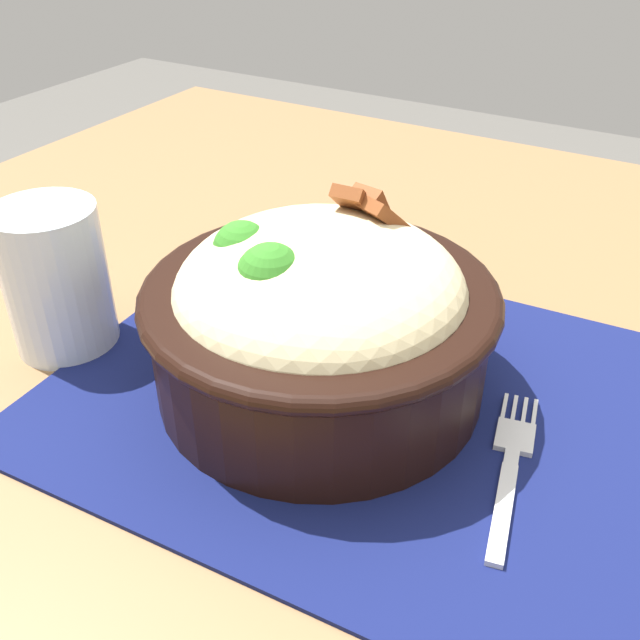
{
  "coord_description": "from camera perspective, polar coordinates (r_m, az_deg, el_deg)",
  "views": [
    {
      "loc": [
        0.14,
        -0.34,
        1.07
      ],
      "look_at": [
        -0.05,
        -0.02,
        0.83
      ],
      "focal_mm": 40.85,
      "sensor_mm": 36.0,
      "label": 1
    }
  ],
  "objects": [
    {
      "name": "table",
      "position": [
        0.52,
        5.94,
        -11.39
      ],
      "size": [
        1.1,
        0.98,
        0.78
      ],
      "color": "olive",
      "rests_on": "ground_plane"
    },
    {
      "name": "bowl",
      "position": [
        0.44,
        -0.06,
        0.44
      ],
      "size": [
        0.24,
        0.24,
        0.12
      ],
      "color": "black",
      "rests_on": "placemat"
    },
    {
      "name": "fork",
      "position": [
        0.43,
        14.71,
        -10.76
      ],
      "size": [
        0.04,
        0.13,
        0.0
      ],
      "color": "silver",
      "rests_on": "placemat"
    },
    {
      "name": "placemat",
      "position": [
        0.46,
        5.65,
        -6.63
      ],
      "size": [
        0.43,
        0.33,
        0.0
      ],
      "primitive_type": "cube",
      "rotation": [
        0.0,
        0.0,
        0.05
      ],
      "color": "#11194C",
      "rests_on": "table"
    },
    {
      "name": "drinking_glass",
      "position": [
        0.52,
        -19.84,
        2.39
      ],
      "size": [
        0.07,
        0.07,
        0.1
      ],
      "color": "silver",
      "rests_on": "table"
    }
  ]
}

